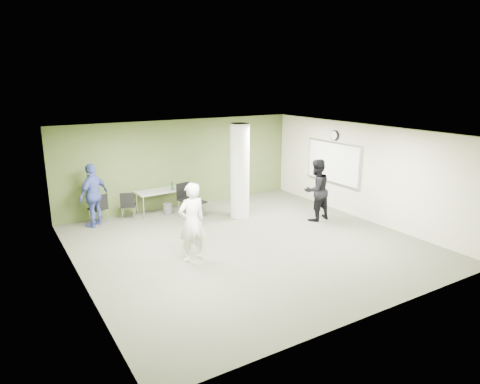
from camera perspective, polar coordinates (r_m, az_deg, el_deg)
floor at (r=10.87m, az=0.94°, el=-6.90°), size 8.00×8.00×0.00m
ceiling at (r=10.18m, az=1.00°, el=7.92°), size 8.00×8.00×0.00m
wall_back at (r=13.90m, az=-7.85°, el=3.79°), size 8.00×2.80×0.02m
wall_left at (r=9.05m, az=-21.05°, el=-3.05°), size 0.02×8.00×2.80m
wall_right_cream at (r=12.96m, az=16.13°, el=2.55°), size 0.02×8.00×2.80m
column at (r=12.60m, az=-0.02°, el=2.80°), size 0.56×0.56×2.80m
whiteboard at (r=13.71m, az=12.28°, el=3.87°), size 0.05×2.30×1.30m
wall_clock at (r=13.58m, az=12.48°, el=7.39°), size 0.06×0.32×0.32m
folding_table at (r=13.33m, az=-10.41°, el=0.05°), size 1.58×0.77×0.98m
wastebasket at (r=13.33m, az=-9.61°, el=-2.23°), size 0.29×0.29×0.33m
chair_back_left at (r=12.90m, az=-18.23°, el=-1.82°), size 0.56×0.56×0.85m
chair_back_right at (r=12.98m, az=-14.73°, el=-1.51°), size 0.55×0.55×0.84m
chair_table_left at (r=12.95m, az=-6.05°, el=-0.91°), size 0.56×0.56×0.91m
chair_table_right at (r=13.20m, az=-7.29°, el=-0.54°), size 0.56×0.56×0.95m
woman_white at (r=9.66m, az=-6.43°, el=-4.03°), size 0.70×0.50×1.83m
man_black at (r=12.60m, az=10.13°, el=0.26°), size 0.94×0.76×1.81m
man_blue at (r=12.57m, az=-18.94°, el=-0.41°), size 1.11×0.96×1.79m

